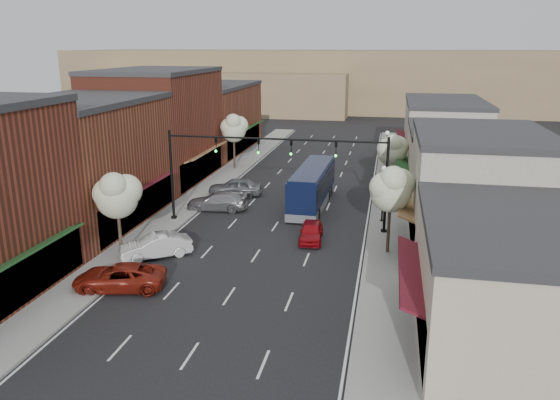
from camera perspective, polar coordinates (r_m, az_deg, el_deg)
The scene contains 28 objects.
ground at distance 33.53m, azimuth -3.38°, elevation -7.07°, with size 160.00×160.00×0.00m, color black.
sidewalk_left at distance 52.67m, azimuth -7.12°, elevation 1.48°, with size 2.80×73.00×0.15m, color gray.
sidewalk_right at distance 50.04m, azimuth 11.46°, elevation 0.52°, with size 2.80×73.00×0.15m, color gray.
curb_left at distance 52.25m, azimuth -5.66°, elevation 1.41°, with size 0.25×73.00×0.17m, color gray.
curb_right at distance 50.05m, azimuth 9.86°, elevation 0.60°, with size 0.25×73.00×0.17m, color gray.
bldg_left_midnear at distance 43.01m, azimuth -20.06°, elevation 3.64°, with size 10.14×14.10×9.40m.
bldg_left_midfar at distance 55.11m, azimuth -12.64°, elevation 7.51°, with size 10.14×14.10×10.90m.
bldg_left_far at distance 70.05m, azimuth -7.26°, elevation 8.46°, with size 10.14×18.10×8.40m.
bldg_right_near at distance 26.50m, azimuth 23.03°, elevation -7.97°, with size 9.14×12.10×5.90m.
bldg_right_midnear at distance 37.41m, azimuth 19.81°, elevation 0.76°, with size 9.14×12.10×7.90m.
bldg_right_midfar at distance 49.16m, azimuth 17.84°, elevation 3.50°, with size 9.14×12.10×6.40m.
bldg_right_far at distance 62.79m, azimuth 16.61°, elevation 6.62°, with size 9.14×16.10×7.40m.
hill_far at distance 120.30m, azimuth 7.77°, elevation 12.38°, with size 120.00×30.00×12.00m, color #7A6647.
hill_near at distance 113.13m, azimuth -5.69°, elevation 11.22°, with size 50.00×20.00×8.00m, color #7A6647.
signal_mast_right at distance 38.82m, azimuth 7.61°, elevation 3.19°, with size 8.22×0.46×7.00m.
signal_mast_left at distance 41.09m, azimuth -8.25°, elevation 3.86°, with size 8.22×0.46×7.00m.
tree_right_near at distance 34.85m, azimuth 11.59°, elevation 1.24°, with size 2.85×2.65×5.95m.
tree_right_far at distance 50.59m, azimuth 11.65°, elevation 5.23°, with size 2.85×2.65×5.43m.
tree_left_near at distance 35.06m, azimuth -16.68°, elevation 0.59°, with size 2.85×2.65×5.69m.
tree_left_far at distance 58.71m, azimuth -4.84°, elevation 7.55°, with size 2.85×2.65×6.13m.
lamp_post_near at distance 41.56m, azimuth 10.77°, elevation 1.59°, with size 0.44×0.44×4.44m.
lamp_post_far at distance 58.69m, azimuth 11.09°, elevation 5.72°, with size 0.44×0.44×4.44m.
coach_bus at distance 45.67m, azimuth 3.40°, elevation 1.50°, with size 2.63×10.92×3.33m.
red_hatchback at distance 37.77m, azimuth 3.28°, elevation -3.31°, with size 1.56×3.88×1.32m, color maroon.
parked_car_a at distance 31.73m, azimuth -16.43°, elevation -7.73°, with size 2.33×5.06×1.41m, color maroon.
parked_car_b at distance 35.72m, azimuth -12.87°, elevation -4.71°, with size 1.57×4.51×1.49m, color silver.
parked_car_c at distance 44.98m, azimuth -6.59°, elevation -0.15°, with size 2.03×4.98×1.45m, color gray.
parked_car_d at distance 49.05m, azimuth -4.70°, elevation 1.37°, with size 1.92×4.77×1.63m, color #5B5D63.
Camera 1 is at (8.04, -29.82, 13.07)m, focal length 35.00 mm.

